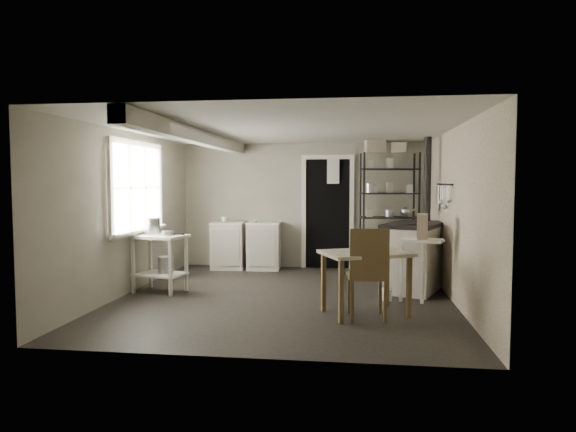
# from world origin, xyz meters

# --- Properties ---
(floor) EXTENTS (5.00, 5.00, 0.00)m
(floor) POSITION_xyz_m (0.00, 0.00, 0.00)
(floor) COLOR black
(floor) RESTS_ON ground
(ceiling) EXTENTS (5.00, 5.00, 0.00)m
(ceiling) POSITION_xyz_m (0.00, 0.00, 2.30)
(ceiling) COLOR beige
(ceiling) RESTS_ON wall_back
(wall_back) EXTENTS (4.50, 0.02, 2.30)m
(wall_back) POSITION_xyz_m (0.00, 2.50, 1.15)
(wall_back) COLOR #A29D8A
(wall_back) RESTS_ON ground
(wall_front) EXTENTS (4.50, 0.02, 2.30)m
(wall_front) POSITION_xyz_m (0.00, -2.50, 1.15)
(wall_front) COLOR #A29D8A
(wall_front) RESTS_ON ground
(wall_left) EXTENTS (0.02, 5.00, 2.30)m
(wall_left) POSITION_xyz_m (-2.25, 0.00, 1.15)
(wall_left) COLOR #A29D8A
(wall_left) RESTS_ON ground
(wall_right) EXTENTS (0.02, 5.00, 2.30)m
(wall_right) POSITION_xyz_m (2.25, 0.00, 1.15)
(wall_right) COLOR #A29D8A
(wall_right) RESTS_ON ground
(window) EXTENTS (0.12, 1.76, 1.28)m
(window) POSITION_xyz_m (-2.22, 0.20, 1.50)
(window) COLOR white
(window) RESTS_ON wall_left
(doorway) EXTENTS (0.96, 0.10, 2.08)m
(doorway) POSITION_xyz_m (0.45, 2.47, 1.00)
(doorway) COLOR white
(doorway) RESTS_ON ground
(ceiling_beam) EXTENTS (0.18, 5.00, 0.18)m
(ceiling_beam) POSITION_xyz_m (-1.20, 0.00, 2.20)
(ceiling_beam) COLOR white
(ceiling_beam) RESTS_ON ceiling
(wallpaper_panel) EXTENTS (0.01, 5.00, 2.30)m
(wallpaper_panel) POSITION_xyz_m (2.24, 0.00, 1.15)
(wallpaper_panel) COLOR beige
(wallpaper_panel) RESTS_ON wall_right
(utensil_rail) EXTENTS (0.06, 1.20, 0.44)m
(utensil_rail) POSITION_xyz_m (2.19, 0.60, 1.55)
(utensil_rail) COLOR #B8B8BA
(utensil_rail) RESTS_ON wall_right
(prep_table) EXTENTS (0.82, 0.66, 0.82)m
(prep_table) POSITION_xyz_m (-1.83, 0.08, 0.40)
(prep_table) COLOR white
(prep_table) RESTS_ON ground
(stockpot) EXTENTS (0.27, 0.27, 0.25)m
(stockpot) POSITION_xyz_m (-1.98, 0.17, 0.94)
(stockpot) COLOR #B8B8BA
(stockpot) RESTS_ON prep_table
(saucepan) EXTENTS (0.17, 0.17, 0.09)m
(saucepan) POSITION_xyz_m (-1.67, -0.01, 0.85)
(saucepan) COLOR #B8B8BA
(saucepan) RESTS_ON prep_table
(bucket) EXTENTS (0.29, 0.29, 0.25)m
(bucket) POSITION_xyz_m (-1.76, 0.12, 0.39)
(bucket) COLOR #B8B8BA
(bucket) RESTS_ON prep_table
(base_cabinets) EXTENTS (1.34, 0.64, 0.86)m
(base_cabinets) POSITION_xyz_m (-1.02, 2.18, 0.46)
(base_cabinets) COLOR beige
(base_cabinets) RESTS_ON ground
(mixing_bowl) EXTENTS (0.29, 0.29, 0.06)m
(mixing_bowl) POSITION_xyz_m (-0.87, 2.13, 0.95)
(mixing_bowl) COLOR silver
(mixing_bowl) RESTS_ON base_cabinets
(counter_cup) EXTENTS (0.13, 0.13, 0.10)m
(counter_cup) POSITION_xyz_m (-1.40, 2.10, 0.97)
(counter_cup) COLOR silver
(counter_cup) RESTS_ON base_cabinets
(shelf_rack) EXTENTS (1.04, 0.53, 2.09)m
(shelf_rack) POSITION_xyz_m (1.54, 2.12, 0.95)
(shelf_rack) COLOR black
(shelf_rack) RESTS_ON ground
(shelf_jar) EXTENTS (0.10, 0.10, 0.17)m
(shelf_jar) POSITION_xyz_m (1.29, 2.12, 1.36)
(shelf_jar) COLOR silver
(shelf_jar) RESTS_ON shelf_rack
(storage_box_a) EXTENTS (0.36, 0.33, 0.22)m
(storage_box_a) POSITION_xyz_m (1.29, 2.12, 2.01)
(storage_box_a) COLOR beige
(storage_box_a) RESTS_ON shelf_rack
(storage_box_b) EXTENTS (0.29, 0.28, 0.16)m
(storage_box_b) POSITION_xyz_m (1.69, 2.08, 1.99)
(storage_box_b) COLOR beige
(storage_box_b) RESTS_ON shelf_rack
(stove) EXTENTS (1.11, 1.42, 0.98)m
(stove) POSITION_xyz_m (1.82, 0.75, 0.44)
(stove) COLOR beige
(stove) RESTS_ON ground
(stovepipe) EXTENTS (0.14, 0.14, 1.52)m
(stovepipe) POSITION_xyz_m (2.05, 1.17, 1.59)
(stovepipe) COLOR black
(stovepipe) RESTS_ON stove
(side_ledge) EXTENTS (0.62, 0.45, 0.85)m
(side_ledge) POSITION_xyz_m (1.80, -0.16, 0.43)
(side_ledge) COLOR white
(side_ledge) RESTS_ON ground
(oats_box) EXTENTS (0.16, 0.23, 0.33)m
(oats_box) POSITION_xyz_m (1.81, -0.19, 1.01)
(oats_box) COLOR beige
(oats_box) RESTS_ON side_ledge
(work_table) EXTENTS (1.19, 1.04, 0.76)m
(work_table) POSITION_xyz_m (1.08, -0.80, 0.38)
(work_table) COLOR beige
(work_table) RESTS_ON ground
(table_cup) EXTENTS (0.11, 0.11, 0.10)m
(table_cup) POSITION_xyz_m (1.30, -0.85, 0.81)
(table_cup) COLOR silver
(table_cup) RESTS_ON work_table
(chair) EXTENTS (0.48, 0.50, 1.07)m
(chair) POSITION_xyz_m (1.09, -0.98, 0.48)
(chair) COLOR brown
(chair) RESTS_ON ground
(flour_sack) EXTENTS (0.44, 0.38, 0.48)m
(flour_sack) POSITION_xyz_m (1.11, 2.17, 0.24)
(flour_sack) COLOR silver
(flour_sack) RESTS_ON ground
(floor_crock) EXTENTS (0.16, 0.16, 0.16)m
(floor_crock) POSITION_xyz_m (1.38, -0.05, 0.07)
(floor_crock) COLOR silver
(floor_crock) RESTS_ON ground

